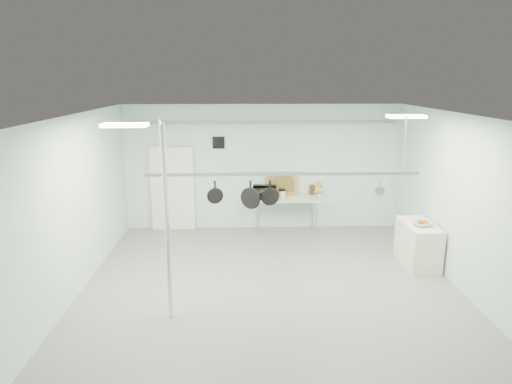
{
  "coord_description": "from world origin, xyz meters",
  "views": [
    {
      "loc": [
        -0.51,
        -7.46,
        3.81
      ],
      "look_at": [
        -0.25,
        1.0,
        1.7
      ],
      "focal_mm": 32.0,
      "sensor_mm": 36.0,
      "label": 1
    }
  ],
  "objects_px": {
    "coffee_canister": "(282,194)",
    "skillet_mid": "(250,195)",
    "pot_rack": "(283,172)",
    "skillet_right": "(270,193)",
    "fruit_bowl": "(422,224)",
    "skillet_left": "(215,192)",
    "side_cabinet": "(418,244)",
    "prep_table": "(287,200)",
    "microwave": "(265,192)",
    "chrome_pole": "(167,224)"
  },
  "relations": [
    {
      "from": "microwave",
      "to": "coffee_canister",
      "type": "bearing_deg",
      "value": -174.24
    },
    {
      "from": "skillet_left",
      "to": "skillet_right",
      "type": "relative_size",
      "value": 0.88
    },
    {
      "from": "microwave",
      "to": "skillet_left",
      "type": "height_order",
      "value": "skillet_left"
    },
    {
      "from": "pot_rack",
      "to": "skillet_left",
      "type": "distance_m",
      "value": 1.24
    },
    {
      "from": "skillet_mid",
      "to": "chrome_pole",
      "type": "bearing_deg",
      "value": -117.39
    },
    {
      "from": "chrome_pole",
      "to": "coffee_canister",
      "type": "relative_size",
      "value": 16.63
    },
    {
      "from": "pot_rack",
      "to": "skillet_left",
      "type": "xyz_separation_m",
      "value": [
        -1.19,
        0.0,
        -0.34
      ]
    },
    {
      "from": "microwave",
      "to": "coffee_canister",
      "type": "xyz_separation_m",
      "value": [
        0.44,
        0.01,
        -0.06
      ]
    },
    {
      "from": "side_cabinet",
      "to": "skillet_right",
      "type": "relative_size",
      "value": 2.69
    },
    {
      "from": "side_cabinet",
      "to": "microwave",
      "type": "bearing_deg",
      "value": 145.55
    },
    {
      "from": "skillet_mid",
      "to": "skillet_right",
      "type": "distance_m",
      "value": 0.35
    },
    {
      "from": "coffee_canister",
      "to": "skillet_mid",
      "type": "relative_size",
      "value": 0.37
    },
    {
      "from": "skillet_left",
      "to": "skillet_mid",
      "type": "distance_m",
      "value": 0.62
    },
    {
      "from": "prep_table",
      "to": "coffee_canister",
      "type": "height_order",
      "value": "coffee_canister"
    },
    {
      "from": "coffee_canister",
      "to": "chrome_pole",
      "type": "bearing_deg",
      "value": -117.78
    },
    {
      "from": "fruit_bowl",
      "to": "skillet_left",
      "type": "distance_m",
      "value": 4.35
    },
    {
      "from": "chrome_pole",
      "to": "microwave",
      "type": "xyz_separation_m",
      "value": [
        1.74,
        4.13,
        -0.53
      ]
    },
    {
      "from": "prep_table",
      "to": "skillet_right",
      "type": "distance_m",
      "value": 3.51
    },
    {
      "from": "chrome_pole",
      "to": "fruit_bowl",
      "type": "bearing_deg",
      "value": 21.09
    },
    {
      "from": "coffee_canister",
      "to": "skillet_left",
      "type": "xyz_separation_m",
      "value": [
        -1.47,
        -3.24,
        0.89
      ]
    },
    {
      "from": "prep_table",
      "to": "skillet_right",
      "type": "height_order",
      "value": "skillet_right"
    },
    {
      "from": "side_cabinet",
      "to": "skillet_left",
      "type": "height_order",
      "value": "skillet_left"
    },
    {
      "from": "coffee_canister",
      "to": "skillet_left",
      "type": "distance_m",
      "value": 3.67
    },
    {
      "from": "skillet_right",
      "to": "pot_rack",
      "type": "bearing_deg",
      "value": -4.14
    },
    {
      "from": "microwave",
      "to": "skillet_right",
      "type": "relative_size",
      "value": 1.31
    },
    {
      "from": "prep_table",
      "to": "skillet_right",
      "type": "xyz_separation_m",
      "value": [
        -0.63,
        -3.3,
        1.03
      ]
    },
    {
      "from": "chrome_pole",
      "to": "pot_rack",
      "type": "height_order",
      "value": "chrome_pole"
    },
    {
      "from": "pot_rack",
      "to": "skillet_right",
      "type": "relative_size",
      "value": 10.78
    },
    {
      "from": "microwave",
      "to": "skillet_mid",
      "type": "height_order",
      "value": "skillet_mid"
    },
    {
      "from": "microwave",
      "to": "fruit_bowl",
      "type": "xyz_separation_m",
      "value": [
        3.1,
        -2.26,
        -0.12
      ]
    },
    {
      "from": "prep_table",
      "to": "coffee_canister",
      "type": "bearing_deg",
      "value": -154.12
    },
    {
      "from": "microwave",
      "to": "skillet_right",
      "type": "height_order",
      "value": "skillet_right"
    },
    {
      "from": "prep_table",
      "to": "skillet_mid",
      "type": "relative_size",
      "value": 3.07
    },
    {
      "from": "chrome_pole",
      "to": "microwave",
      "type": "relative_size",
      "value": 5.5
    },
    {
      "from": "skillet_mid",
      "to": "pot_rack",
      "type": "bearing_deg",
      "value": 28.53
    },
    {
      "from": "coffee_canister",
      "to": "side_cabinet",
      "type": "bearing_deg",
      "value": -38.77
    },
    {
      "from": "prep_table",
      "to": "skillet_right",
      "type": "bearing_deg",
      "value": -100.74
    },
    {
      "from": "side_cabinet",
      "to": "skillet_mid",
      "type": "bearing_deg",
      "value": -162.64
    },
    {
      "from": "side_cabinet",
      "to": "coffee_canister",
      "type": "height_order",
      "value": "coffee_canister"
    },
    {
      "from": "pot_rack",
      "to": "fruit_bowl",
      "type": "distance_m",
      "value": 3.35
    },
    {
      "from": "microwave",
      "to": "skillet_mid",
      "type": "distance_m",
      "value": 3.34
    },
    {
      "from": "side_cabinet",
      "to": "pot_rack",
      "type": "bearing_deg",
      "value": -159.55
    },
    {
      "from": "side_cabinet",
      "to": "microwave",
      "type": "xyz_separation_m",
      "value": [
        -3.11,
        2.13,
        0.62
      ]
    },
    {
      "from": "microwave",
      "to": "skillet_mid",
      "type": "bearing_deg",
      "value": 87.04
    },
    {
      "from": "coffee_canister",
      "to": "microwave",
      "type": "bearing_deg",
      "value": -178.55
    },
    {
      "from": "fruit_bowl",
      "to": "skillet_left",
      "type": "relative_size",
      "value": 0.96
    },
    {
      "from": "microwave",
      "to": "skillet_left",
      "type": "xyz_separation_m",
      "value": [
        -1.03,
        -3.23,
        0.82
      ]
    },
    {
      "from": "prep_table",
      "to": "coffee_canister",
      "type": "xyz_separation_m",
      "value": [
        -0.12,
        -0.06,
        0.17
      ]
    },
    {
      "from": "chrome_pole",
      "to": "prep_table",
      "type": "xyz_separation_m",
      "value": [
        2.3,
        4.2,
        -0.77
      ]
    },
    {
      "from": "coffee_canister",
      "to": "skillet_right",
      "type": "height_order",
      "value": "skillet_right"
    }
  ]
}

